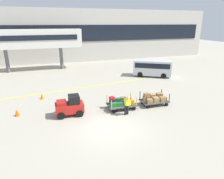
{
  "coord_description": "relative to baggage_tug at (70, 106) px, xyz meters",
  "views": [
    {
      "loc": [
        -3.7,
        -11.49,
        6.78
      ],
      "look_at": [
        1.88,
        4.91,
        1.03
      ],
      "focal_mm": 32.38,
      "sensor_mm": 36.0,
      "label": 1
    }
  ],
  "objects": [
    {
      "name": "ground_plane",
      "position": [
        2.17,
        -2.94,
        -0.75
      ],
      "size": [
        120.0,
        120.0,
        0.0
      ],
      "primitive_type": "plane",
      "color": "#A8A08E"
    },
    {
      "name": "apron_lead_line",
      "position": [
        1.51,
        6.41,
        -0.75
      ],
      "size": [
        18.36,
        2.73,
        0.01
      ],
      "primitive_type": "cube",
      "rotation": [
        0.0,
        0.0,
        0.14
      ],
      "color": "yellow",
      "rests_on": "ground_plane"
    },
    {
      "name": "terminal_building",
      "position": [
        2.17,
        23.04,
        3.81
      ],
      "size": [
        57.38,
        2.51,
        9.11
      ],
      "color": "#BCB7AD",
      "rests_on": "ground_plane"
    },
    {
      "name": "jet_bridge",
      "position": [
        -4.38,
        17.05,
        3.8
      ],
      "size": [
        15.72,
        3.0,
        5.9
      ],
      "color": "silver",
      "rests_on": "ground_plane"
    },
    {
      "name": "baggage_tug",
      "position": [
        0.0,
        0.0,
        0.0
      ],
      "size": [
        2.13,
        1.29,
        1.58
      ],
      "color": "red",
      "rests_on": "ground_plane"
    },
    {
      "name": "baggage_cart_lead",
      "position": [
        4.11,
        -0.1,
        -0.24
      ],
      "size": [
        3.02,
        1.47,
        1.1
      ],
      "color": "#4C4C4F",
      "rests_on": "ground_plane"
    },
    {
      "name": "baggage_cart_middle",
      "position": [
        7.17,
        -0.21,
        -0.23
      ],
      "size": [
        3.02,
        1.47,
        1.1
      ],
      "color": "#4C4C4F",
      "rests_on": "ground_plane"
    },
    {
      "name": "baggage_handler",
      "position": [
        4.14,
        -1.35,
        0.11
      ],
      "size": [
        0.48,
        0.49,
        1.56
      ],
      "color": "black",
      "rests_on": "ground_plane"
    },
    {
      "name": "shuttle_van",
      "position": [
        11.92,
        8.58,
        0.48
      ],
      "size": [
        5.08,
        4.16,
        2.1
      ],
      "color": "silver",
      "rests_on": "ground_plane"
    },
    {
      "name": "safety_cone_near",
      "position": [
        -2.02,
        4.37,
        -0.48
      ],
      "size": [
        0.36,
        0.36,
        0.55
      ],
      "primitive_type": "cone",
      "color": "orange",
      "rests_on": "ground_plane"
    },
    {
      "name": "safety_cone_far",
      "position": [
        -3.87,
        1.16,
        -0.48
      ],
      "size": [
        0.36,
        0.36,
        0.55
      ],
      "primitive_type": "cone",
      "color": "#EA590F",
      "rests_on": "ground_plane"
    }
  ]
}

